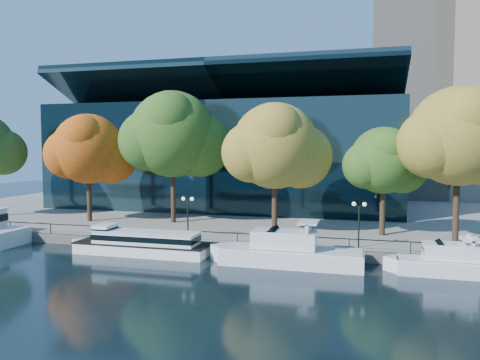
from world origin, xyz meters
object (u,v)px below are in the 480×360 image
(tree_1, at_px, (89,150))
(tree_3, at_px, (276,148))
(tree_2, at_px, (174,136))
(lamp_2, at_px, (359,214))
(cruiser_far, at_px, (450,262))
(cruiser_near, at_px, (285,251))
(tree_5, at_px, (461,138))
(tree_4, at_px, (385,162))
(tour_boat, at_px, (138,242))
(lamp_1, at_px, (188,208))

(tree_1, height_order, tree_3, tree_3)
(tree_2, bearing_deg, lamp_2, -21.88)
(tree_1, relative_size, lamp_2, 3.18)
(cruiser_far, xyz_separation_m, tree_1, (-38.16, 10.49, 8.48))
(cruiser_near, relative_size, tree_5, 0.91)
(tree_4, bearing_deg, tree_3, -169.26)
(tree_1, bearing_deg, cruiser_near, -23.01)
(tree_5, distance_m, lamp_2, 11.99)
(cruiser_far, distance_m, tree_2, 32.19)
(cruiser_far, distance_m, tree_4, 13.48)
(cruiser_far, distance_m, tree_1, 40.48)
(tree_1, distance_m, tree_5, 40.19)
(tree_2, bearing_deg, tree_1, -170.56)
(tour_boat, height_order, tree_4, tree_4)
(tour_boat, relative_size, tree_4, 1.28)
(cruiser_far, xyz_separation_m, lamp_1, (-23.00, 3.70, 2.99))
(cruiser_far, xyz_separation_m, tree_2, (-28.01, 12.18, 10.14))
(cruiser_near, bearing_deg, tree_3, 105.66)
(tree_3, bearing_deg, cruiser_far, -28.70)
(tree_1, xyz_separation_m, tree_5, (40.12, -2.20, 1.19))
(tree_5, bearing_deg, lamp_1, -169.56)
(cruiser_near, distance_m, tree_2, 22.09)
(tree_1, distance_m, tree_4, 33.63)
(tour_boat, height_order, tree_1, tree_1)
(lamp_1, xyz_separation_m, lamp_2, (16.13, 0.00, 0.00))
(tree_3, height_order, lamp_1, tree_3)
(tree_2, distance_m, tree_5, 30.22)
(tree_5, xyz_separation_m, lamp_1, (-24.96, -4.60, -6.68))
(tree_4, bearing_deg, tour_boat, -154.92)
(tour_boat, height_order, tree_5, tree_5)
(cruiser_near, bearing_deg, tree_5, 30.29)
(tree_1, relative_size, tree_5, 0.89)
(cruiser_near, distance_m, tree_5, 19.49)
(tree_1, relative_size, tree_2, 0.83)
(cruiser_far, xyz_separation_m, lamp_2, (-6.88, 3.70, 2.99))
(tree_4, bearing_deg, tree_1, 179.69)
(cruiser_near, distance_m, lamp_2, 7.64)
(tree_4, bearing_deg, cruiser_far, -66.17)
(tree_3, bearing_deg, tree_1, 174.55)
(tree_2, distance_m, lamp_1, 12.18)
(tour_boat, relative_size, tree_5, 0.96)
(cruiser_far, height_order, lamp_2, lamp_2)
(cruiser_near, bearing_deg, lamp_2, 34.19)
(tree_1, bearing_deg, lamp_2, -12.26)
(tree_3, relative_size, tree_5, 0.93)
(tree_1, bearing_deg, tour_boat, -41.70)
(cruiser_near, distance_m, tree_3, 12.41)
(tour_boat, height_order, lamp_1, lamp_1)
(tree_2, bearing_deg, cruiser_near, -39.27)
(tree_4, distance_m, tree_5, 7.18)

